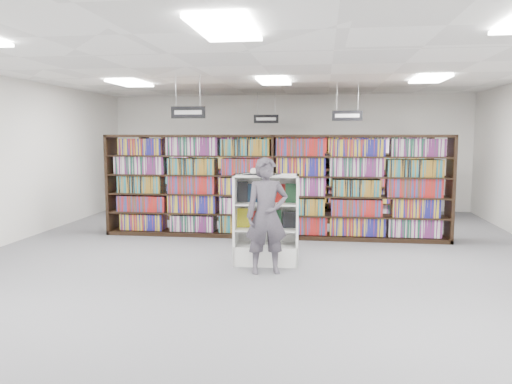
# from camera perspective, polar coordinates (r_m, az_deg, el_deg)

# --- Properties ---
(floor) EXTENTS (12.00, 12.00, 0.00)m
(floor) POSITION_cam_1_polar(r_m,az_deg,el_deg) (8.42, 0.65, -7.86)
(floor) COLOR #5B5A60
(floor) RESTS_ON ground
(ceiling) EXTENTS (10.00, 12.00, 0.10)m
(ceiling) POSITION_cam_1_polar(r_m,az_deg,el_deg) (8.23, 0.68, 14.26)
(ceiling) COLOR white
(ceiling) RESTS_ON wall_back
(wall_back) EXTENTS (10.00, 0.10, 3.20)m
(wall_back) POSITION_cam_1_polar(r_m,az_deg,el_deg) (14.14, 3.64, 4.53)
(wall_back) COLOR silver
(wall_back) RESTS_ON ground
(wall_front) EXTENTS (10.00, 0.10, 3.20)m
(wall_front) POSITION_cam_1_polar(r_m,az_deg,el_deg) (2.37, -17.38, -5.81)
(wall_front) COLOR silver
(wall_front) RESTS_ON ground
(bookshelf_row_near) EXTENTS (7.00, 0.60, 2.10)m
(bookshelf_row_near) POSITION_cam_1_polar(r_m,az_deg,el_deg) (10.20, 2.03, 0.66)
(bookshelf_row_near) COLOR black
(bookshelf_row_near) RESTS_ON floor
(bookshelf_row_mid) EXTENTS (7.00, 0.60, 2.10)m
(bookshelf_row_mid) POSITION_cam_1_polar(r_m,az_deg,el_deg) (12.18, 2.95, 1.61)
(bookshelf_row_mid) COLOR black
(bookshelf_row_mid) RESTS_ON floor
(bookshelf_row_far) EXTENTS (7.00, 0.60, 2.10)m
(bookshelf_row_far) POSITION_cam_1_polar(r_m,az_deg,el_deg) (13.87, 3.53, 2.21)
(bookshelf_row_far) COLOR black
(bookshelf_row_far) RESTS_ON floor
(aisle_sign_left) EXTENTS (0.65, 0.02, 0.80)m
(aisle_sign_left) POSITION_cam_1_polar(r_m,az_deg,el_deg) (9.44, -7.76, 9.13)
(aisle_sign_left) COLOR #B2B2B7
(aisle_sign_left) RESTS_ON ceiling
(aisle_sign_right) EXTENTS (0.65, 0.02, 0.80)m
(aisle_sign_right) POSITION_cam_1_polar(r_m,az_deg,el_deg) (11.11, 10.39, 8.69)
(aisle_sign_right) COLOR #B2B2B7
(aisle_sign_right) RESTS_ON ceiling
(aisle_sign_center) EXTENTS (0.65, 0.02, 0.80)m
(aisle_sign_center) POSITION_cam_1_polar(r_m,az_deg,el_deg) (13.18, 1.16, 8.44)
(aisle_sign_center) COLOR #B2B2B7
(aisle_sign_center) RESTS_ON ceiling
(troffer_front_center) EXTENTS (0.60, 1.20, 0.04)m
(troffer_front_center) POSITION_cam_1_polar(r_m,az_deg,el_deg) (5.30, -3.47, 18.13)
(troffer_front_center) COLOR white
(troffer_front_center) RESTS_ON ceiling
(troffer_back_left) EXTENTS (0.60, 1.20, 0.04)m
(troffer_back_left) POSITION_cam_1_polar(r_m,az_deg,el_deg) (10.91, -14.17, 11.95)
(troffer_back_left) COLOR white
(troffer_back_left) RESTS_ON ceiling
(troffer_back_center) EXTENTS (0.60, 1.20, 0.04)m
(troffer_back_center) POSITION_cam_1_polar(r_m,az_deg,el_deg) (10.20, 2.08, 12.54)
(troffer_back_center) COLOR white
(troffer_back_center) RESTS_ON ceiling
(troffer_back_right) EXTENTS (0.60, 1.20, 0.04)m
(troffer_back_right) POSITION_cam_1_polar(r_m,az_deg,el_deg) (10.35, 19.24, 12.10)
(troffer_back_right) COLOR white
(troffer_back_right) RESTS_ON ceiling
(endcap_display) EXTENTS (1.07, 0.57, 1.46)m
(endcap_display) POSITION_cam_1_polar(r_m,az_deg,el_deg) (8.17, 1.20, -4.78)
(endcap_display) COLOR white
(endcap_display) RESTS_ON floor
(open_book) EXTENTS (0.71, 0.55, 0.13)m
(open_book) POSITION_cam_1_polar(r_m,az_deg,el_deg) (8.04, 0.26, 2.24)
(open_book) COLOR black
(open_book) RESTS_ON endcap_display
(shopper) EXTENTS (0.73, 0.57, 1.76)m
(shopper) POSITION_cam_1_polar(r_m,az_deg,el_deg) (7.54, 1.23, -2.73)
(shopper) COLOR #46414A
(shopper) RESTS_ON floor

